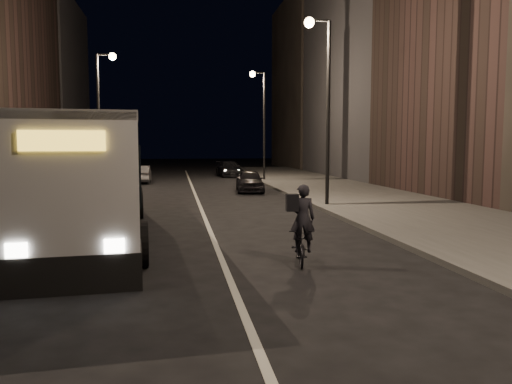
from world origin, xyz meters
name	(u,v)px	position (x,y,z in m)	size (l,w,h in m)	color
ground	(234,290)	(0.00, 0.00, 0.00)	(180.00, 180.00, 0.00)	black
sidewalk_right	(371,200)	(8.50, 14.00, 0.08)	(7.00, 70.00, 0.16)	#3B3B38
sidewalk_left	(7,207)	(-8.50, 14.00, 0.08)	(7.00, 70.00, 0.16)	#3B3B38
building_row_right	(399,44)	(16.00, 27.50, 10.50)	(8.00, 61.00, 21.00)	black
streetlight_right_mid	(323,86)	(5.33, 12.00, 5.36)	(1.20, 0.44, 8.12)	black
streetlight_right_far	(261,111)	(5.33, 28.00, 5.36)	(1.20, 0.44, 8.12)	black
streetlight_left_far	(103,102)	(-5.33, 22.00, 5.36)	(1.20, 0.44, 8.12)	black
city_bus	(93,175)	(-3.60, 6.56, 1.89)	(3.78, 13.03, 3.47)	silver
cyclist_on_bicycle	(301,237)	(1.81, 1.88, 0.64)	(0.85, 1.73, 1.91)	black
car_near	(250,181)	(3.27, 19.86, 0.66)	(1.56, 3.89, 1.32)	black
car_mid	(141,174)	(-3.60, 27.94, 0.64)	(1.36, 3.89, 1.28)	#39393B
car_far	(229,169)	(3.60, 34.22, 0.68)	(1.89, 4.66, 1.35)	black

